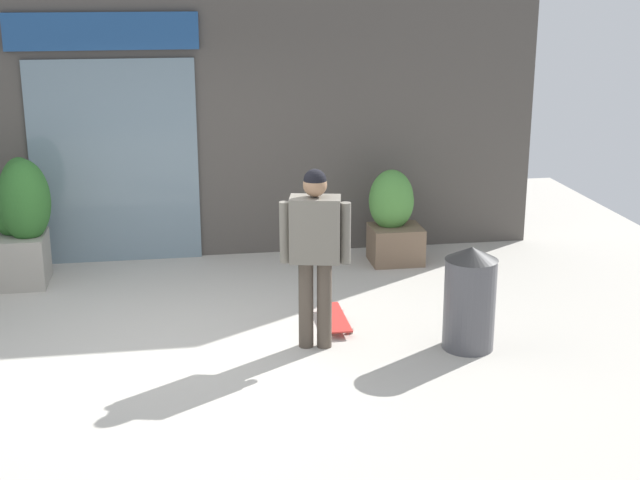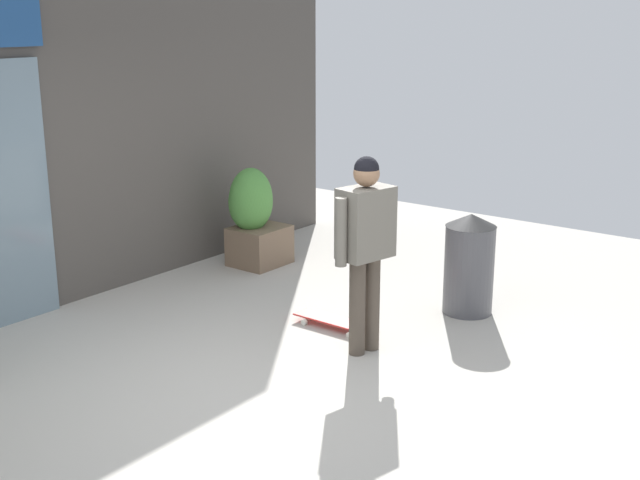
% 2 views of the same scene
% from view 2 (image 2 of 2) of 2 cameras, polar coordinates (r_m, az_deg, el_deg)
% --- Properties ---
extents(ground_plane, '(12.00, 12.00, 0.00)m').
position_cam_2_polar(ground_plane, '(5.99, -4.92, -10.82)').
color(ground_plane, '#B2ADA3').
extents(skateboarder, '(0.60, 0.34, 1.59)m').
position_cam_2_polar(skateboarder, '(6.43, 3.17, 0.30)').
color(skateboarder, '#4C4238').
rests_on(skateboarder, ground_plane).
extents(skateboard, '(0.25, 0.76, 0.08)m').
position_cam_2_polar(skateboard, '(7.19, 0.97, -5.62)').
color(skateboard, red).
rests_on(skateboard, ground_plane).
extents(planter_box_left, '(0.59, 0.55, 1.06)m').
position_cam_2_polar(planter_box_left, '(8.86, -4.63, 1.80)').
color(planter_box_left, brown).
rests_on(planter_box_left, ground_plane).
extents(trash_bin, '(0.46, 0.46, 0.92)m').
position_cam_2_polar(trash_bin, '(7.54, 10.28, -1.61)').
color(trash_bin, '#4C4C51').
rests_on(trash_bin, ground_plane).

